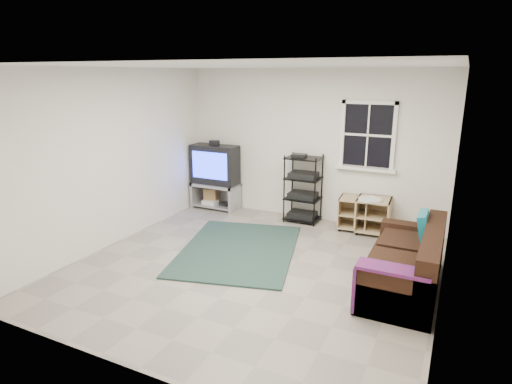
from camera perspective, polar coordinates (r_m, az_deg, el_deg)
The scene contains 8 objects.
room at distance 7.19m, azimuth 14.63°, elevation 6.76°, with size 4.60×4.62×4.60m.
tv_unit at distance 8.12m, azimuth -5.45°, elevation 2.74°, with size 0.89×0.45×1.31m.
av_rack at distance 7.45m, azimuth 6.27°, elevation -0.11°, with size 0.59×0.43×1.18m.
side_table_left at distance 7.30m, azimuth 12.90°, elevation -2.58°, with size 0.50×0.50×0.54m.
side_table_right at distance 7.19m, azimuth 15.36°, elevation -2.65°, with size 0.55×0.57×0.60m.
sofa at distance 5.50m, azimuth 19.45°, elevation -9.22°, with size 0.81×1.82×0.83m.
shag_rug at distance 6.35m, azimuth -2.36°, elevation -7.66°, with size 1.60×2.20×0.03m, color #302015.
paper_bag at distance 8.34m, azimuth -5.99°, elevation -0.76°, with size 0.25×0.16×0.36m, color olive.
Camera 1 is at (2.32, -4.71, 2.52)m, focal length 30.00 mm.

